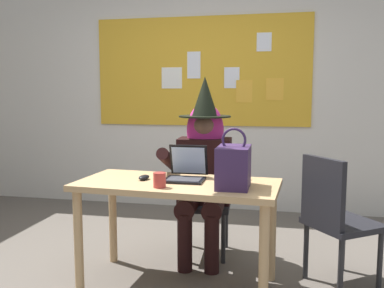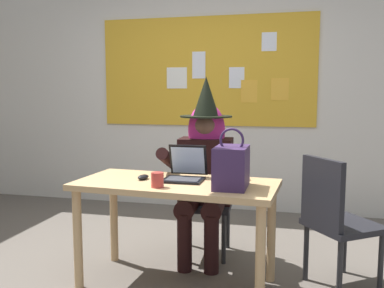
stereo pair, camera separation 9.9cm
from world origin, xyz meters
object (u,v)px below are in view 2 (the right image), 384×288
desk_main (176,197)px  chair_at_desk (207,193)px  laptop (185,172)px  chair_extra_corner (334,216)px  person_costumed (205,161)px  handbag (231,166)px  computer_mouse (143,177)px  coffee_mug (157,180)px

desk_main → chair_at_desk: 0.69m
laptop → chair_extra_corner: size_ratio=0.34×
chair_at_desk → chair_extra_corner: 1.08m
person_costumed → handbag: bearing=22.4°
chair_at_desk → chair_extra_corner: (0.97, -0.47, 0.01)m
computer_mouse → person_costumed: bearing=71.7°
coffee_mug → chair_extra_corner: 1.20m
desk_main → laptop: size_ratio=4.58×
handbag → person_costumed: bearing=115.7°
desk_main → chair_at_desk: chair_at_desk is taller
desk_main → chair_extra_corner: size_ratio=1.54×
laptop → coffee_mug: laptop is taller
chair_at_desk → coffee_mug: size_ratio=9.29×
desk_main → chair_extra_corner: (1.04, 0.20, -0.12)m
computer_mouse → handbag: handbag is taller
desk_main → coffee_mug: bearing=-110.4°
laptop → chair_extra_corner: laptop is taller
chair_at_desk → computer_mouse: chair_at_desk is taller
person_costumed → chair_extra_corner: 1.06m
handbag → chair_extra_corner: 0.80m
coffee_mug → chair_extra_corner: size_ratio=0.11×
coffee_mug → chair_at_desk: bearing=80.8°
desk_main → computer_mouse: (-0.24, 0.02, 0.12)m
computer_mouse → coffee_mug: bearing=-37.7°
computer_mouse → coffee_mug: 0.27m
desk_main → coffee_mug: 0.25m
chair_at_desk → computer_mouse: (-0.31, -0.66, 0.25)m
desk_main → coffee_mug: size_ratio=14.53×
desk_main → person_costumed: bearing=81.9°
handbag → chair_extra_corner: size_ratio=0.42×
person_costumed → laptop: bearing=-8.3°
chair_extra_corner → chair_at_desk: bearing=118.1°
computer_mouse → coffee_mug: size_ratio=1.09×
person_costumed → computer_mouse: (-0.32, -0.53, -0.04)m
chair_at_desk → person_costumed: person_costumed is taller
desk_main → chair_extra_corner: 1.06m
chair_at_desk → computer_mouse: bearing=-29.0°
handbag → coffee_mug: 0.47m
desk_main → chair_extra_corner: bearing=10.9°
chair_at_desk → computer_mouse: 0.77m
person_costumed → laptop: (-0.04, -0.46, -0.01)m
person_costumed → handbag: (0.31, -0.63, 0.07)m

